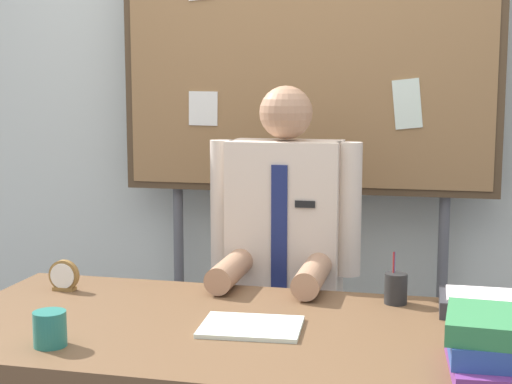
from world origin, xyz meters
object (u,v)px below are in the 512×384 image
object	(u,v)px
desk	(240,354)
open_notebook	(251,327)
pen_holder	(396,288)
bulletin_board	(306,48)
person	(284,292)
coffee_mug	(50,329)
paper_tray	(485,304)
book_stack	(491,345)
desk_clock	(64,277)

from	to	relation	value
desk	open_notebook	world-z (taller)	open_notebook
desk	pen_holder	bearing A→B (deg)	37.77
desk	bulletin_board	bearing A→B (deg)	90.00
desk	person	distance (m)	0.66
open_notebook	coffee_mug	xyz separation A→B (m)	(-0.47, -0.25, 0.04)
desk	coffee_mug	xyz separation A→B (m)	(-0.43, -0.27, 0.13)
bulletin_board	pen_holder	distance (m)	1.16
paper_tray	pen_holder	bearing A→B (deg)	171.15
desk	person	world-z (taller)	person
bulletin_board	paper_tray	size ratio (longest dim) A/B	8.42
open_notebook	coffee_mug	bearing A→B (deg)	-151.85
person	book_stack	xyz separation A→B (m)	(0.66, -0.86, 0.15)
coffee_mug	bulletin_board	bearing A→B (deg)	72.32
open_notebook	coffee_mug	distance (m)	0.54
coffee_mug	pen_holder	bearing A→B (deg)	34.99
desk	open_notebook	bearing A→B (deg)	-27.76
bulletin_board	coffee_mug	world-z (taller)	bulletin_board
coffee_mug	pen_holder	world-z (taller)	pen_holder
bulletin_board	open_notebook	size ratio (longest dim) A/B	7.96
bulletin_board	book_stack	distance (m)	1.63
desk_clock	pen_holder	bearing A→B (deg)	5.10
desk_clock	open_notebook	bearing A→B (deg)	-19.55
open_notebook	coffee_mug	world-z (taller)	coffee_mug
desk	paper_tray	world-z (taller)	paper_tray
person	paper_tray	bearing A→B (deg)	-29.22
desk_clock	bulletin_board	bearing A→B (deg)	52.84
paper_tray	desk	bearing A→B (deg)	-157.46
open_notebook	paper_tray	world-z (taller)	paper_tray
coffee_mug	pen_holder	size ratio (longest dim) A/B	0.57
desk_clock	coffee_mug	xyz separation A→B (m)	(0.22, -0.50, 0.00)
desk	bulletin_board	size ratio (longest dim) A/B	0.78
person	desk	bearing A→B (deg)	-90.00
coffee_mug	pen_holder	distance (m)	1.03
desk_clock	pen_holder	size ratio (longest dim) A/B	0.63
person	desk_clock	bearing A→B (deg)	-146.52
desk_clock	paper_tray	world-z (taller)	desk_clock
desk	pen_holder	distance (m)	0.54
pen_holder	paper_tray	world-z (taller)	pen_holder
person	desk_clock	size ratio (longest dim) A/B	13.79
desk	paper_tray	bearing A→B (deg)	22.54
book_stack	desk_clock	bearing A→B (deg)	161.66
open_notebook	pen_holder	distance (m)	0.51
open_notebook	paper_tray	xyz separation A→B (m)	(0.64, 0.30, 0.02)
paper_tray	coffee_mug	bearing A→B (deg)	-153.51
bulletin_board	book_stack	size ratio (longest dim) A/B	7.12
desk	desk_clock	bearing A→B (deg)	160.96
desk	book_stack	world-z (taller)	book_stack
book_stack	coffee_mug	size ratio (longest dim) A/B	3.37
desk	open_notebook	size ratio (longest dim) A/B	6.21
pen_holder	desk	bearing A→B (deg)	-142.23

